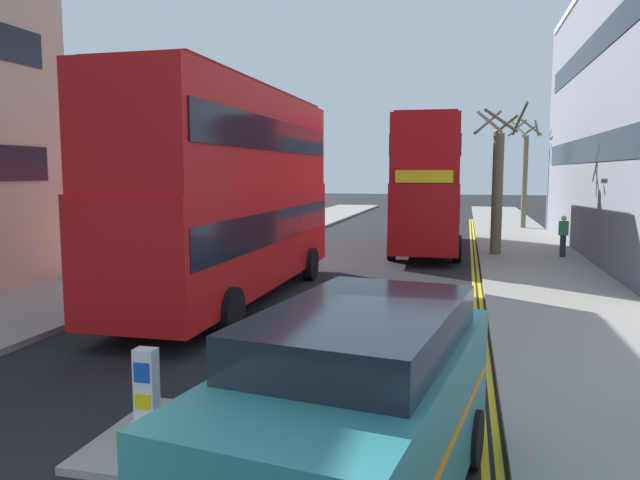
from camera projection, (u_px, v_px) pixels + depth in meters
name	position (u px, v px, depth m)	size (l,w,h in m)	color
sidewalk_right	(550.00, 284.00, 18.17)	(4.00, 80.00, 0.14)	gray
sidewalk_left	(162.00, 267.00, 21.23)	(4.00, 80.00, 0.14)	gray
kerb_line_outer	(480.00, 295.00, 16.74)	(0.10, 56.00, 0.01)	yellow
kerb_line_inner	(474.00, 295.00, 16.78)	(0.10, 56.00, 0.01)	yellow
traffic_island	(148.00, 435.00, 7.76)	(1.10, 2.20, 0.10)	gray
keep_left_bollard	(147.00, 394.00, 7.69)	(0.36, 0.28, 1.11)	silver
double_decker_bus_away	(233.00, 188.00, 15.89)	(2.81, 10.81, 5.64)	red
double_decker_bus_oncoming	(427.00, 181.00, 26.12)	(3.11, 10.89, 5.64)	#B20F0F
taxi_minivan	(355.00, 417.00, 5.85)	(2.60, 5.05, 2.12)	teal
pedestrian_far	(563.00, 235.00, 23.30)	(0.34, 0.22, 1.62)	#2D2D38
street_tree_near	(498.00, 186.00, 23.92)	(2.04, 1.93, 5.99)	#6B6047
street_tree_mid	(525.00, 173.00, 35.27)	(1.91, 2.05, 6.46)	#6B6047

